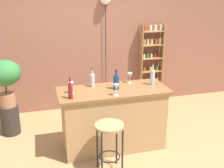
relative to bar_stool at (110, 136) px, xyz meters
The scene contains 15 objects.
ground 0.63m from the bar_stool, 53.84° to the left, with size 12.00×12.00×0.00m, color #A37A4C.
back_wall 2.42m from the bar_stool, 84.57° to the left, with size 6.40×0.10×2.80m, color #8C5642.
kitchen_counter 0.63m from the bar_stool, 70.19° to the left, with size 1.60×0.66×0.93m.
bar_stool is the anchor object (origin of this frame).
spice_shelf 2.55m from the bar_stool, 55.52° to the left, with size 0.47×0.17×1.63m.
plant_stool 1.96m from the bar_stool, 133.02° to the left, with size 0.31×0.31×0.49m, color #2D2823.
potted_plant 2.00m from the bar_stool, 133.02° to the left, with size 0.52×0.47×0.76m.
bottle_wine_red 1.18m from the bar_stool, 37.38° to the left, with size 0.07×0.07×0.32m.
bottle_soda_blue 0.83m from the bar_stool, 66.60° to the left, with size 0.08×0.08×0.29m.
bottle_sauce_amber 0.78m from the bar_stool, 136.01° to the left, with size 0.06×0.06×0.29m.
bottle_vinegar 0.95m from the bar_stool, 93.52° to the left, with size 0.07×0.07×0.27m.
wine_glass_left 0.66m from the bar_stool, 61.65° to the left, with size 0.07×0.07×0.16m.
wine_glass_center 1.10m from the bar_stool, 56.30° to the left, with size 0.07×0.07×0.16m.
wine_glass_right 0.88m from the bar_stool, 122.75° to the left, with size 0.07×0.07×0.16m.
pendant_globe_light 2.69m from the bar_stool, 77.05° to the left, with size 0.21×0.21×2.22m.
Camera 1 is at (-1.01, -3.34, 2.33)m, focal length 44.90 mm.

